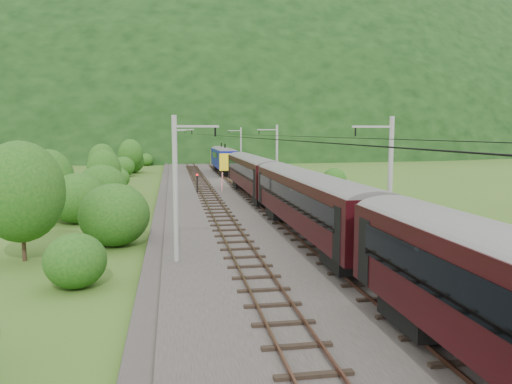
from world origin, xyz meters
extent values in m
plane|color=#3A571B|center=(0.00, 0.00, 0.00)|extent=(600.00, 600.00, 0.00)
cube|color=#38332D|center=(0.00, 10.00, 0.15)|extent=(14.00, 220.00, 0.30)
cube|color=brown|center=(-3.12, 10.00, 0.49)|extent=(0.08, 220.00, 0.15)
cube|color=brown|center=(-1.68, 10.00, 0.49)|extent=(0.08, 220.00, 0.15)
cube|color=black|center=(-2.40, 10.00, 0.36)|extent=(2.40, 220.00, 0.12)
cube|color=brown|center=(1.68, 10.00, 0.49)|extent=(0.08, 220.00, 0.15)
cube|color=brown|center=(3.12, 10.00, 0.49)|extent=(0.08, 220.00, 0.15)
cube|color=black|center=(2.40, 10.00, 0.36)|extent=(2.40, 220.00, 0.12)
cylinder|color=gray|center=(-6.20, 0.00, 4.30)|extent=(0.28, 0.28, 8.00)
cube|color=gray|center=(-5.00, 0.00, 7.70)|extent=(2.40, 0.12, 0.12)
cylinder|color=black|center=(-4.00, 0.00, 7.40)|extent=(0.10, 0.10, 0.50)
cylinder|color=gray|center=(-6.20, 32.00, 4.30)|extent=(0.28, 0.28, 8.00)
cube|color=gray|center=(-5.00, 32.00, 7.70)|extent=(2.40, 0.12, 0.12)
cylinder|color=black|center=(-4.00, 32.00, 7.40)|extent=(0.10, 0.10, 0.50)
cylinder|color=gray|center=(-6.20, 64.00, 4.30)|extent=(0.28, 0.28, 8.00)
cube|color=gray|center=(-5.00, 64.00, 7.70)|extent=(2.40, 0.12, 0.12)
cylinder|color=black|center=(-4.00, 64.00, 7.40)|extent=(0.10, 0.10, 0.50)
cylinder|color=gray|center=(-6.20, 96.00, 4.30)|extent=(0.28, 0.28, 8.00)
cube|color=gray|center=(-5.00, 96.00, 7.70)|extent=(2.40, 0.12, 0.12)
cylinder|color=black|center=(-4.00, 96.00, 7.40)|extent=(0.10, 0.10, 0.50)
cylinder|color=gray|center=(-6.20, 128.00, 4.30)|extent=(0.28, 0.28, 8.00)
cube|color=gray|center=(-5.00, 128.00, 7.70)|extent=(2.40, 0.12, 0.12)
cylinder|color=black|center=(-4.00, 128.00, 7.40)|extent=(0.10, 0.10, 0.50)
cylinder|color=gray|center=(6.20, 0.00, 4.30)|extent=(0.28, 0.28, 8.00)
cube|color=gray|center=(5.00, 0.00, 7.70)|extent=(2.40, 0.12, 0.12)
cylinder|color=black|center=(4.00, 0.00, 7.40)|extent=(0.10, 0.10, 0.50)
cylinder|color=gray|center=(6.20, 32.00, 4.30)|extent=(0.28, 0.28, 8.00)
cube|color=gray|center=(5.00, 32.00, 7.70)|extent=(2.40, 0.12, 0.12)
cylinder|color=black|center=(4.00, 32.00, 7.40)|extent=(0.10, 0.10, 0.50)
cylinder|color=gray|center=(6.20, 64.00, 4.30)|extent=(0.28, 0.28, 8.00)
cube|color=gray|center=(5.00, 64.00, 7.70)|extent=(2.40, 0.12, 0.12)
cylinder|color=black|center=(4.00, 64.00, 7.40)|extent=(0.10, 0.10, 0.50)
cylinder|color=gray|center=(6.20, 96.00, 4.30)|extent=(0.28, 0.28, 8.00)
cube|color=gray|center=(5.00, 96.00, 7.70)|extent=(2.40, 0.12, 0.12)
cylinder|color=black|center=(4.00, 96.00, 7.40)|extent=(0.10, 0.10, 0.50)
cylinder|color=gray|center=(6.20, 128.00, 4.30)|extent=(0.28, 0.28, 8.00)
cube|color=gray|center=(5.00, 128.00, 7.70)|extent=(2.40, 0.12, 0.12)
cylinder|color=black|center=(4.00, 128.00, 7.40)|extent=(0.10, 0.10, 0.50)
cylinder|color=black|center=(-2.40, 10.00, 7.10)|extent=(0.03, 198.00, 0.03)
cylinder|color=black|center=(2.40, 10.00, 7.10)|extent=(0.03, 198.00, 0.03)
ellipsoid|color=black|center=(0.00, 260.00, 0.00)|extent=(504.00, 360.00, 244.00)
cube|color=black|center=(2.40, -11.47, 1.02)|extent=(2.20, 3.21, 0.90)
cube|color=black|center=(2.40, 3.91, 2.97)|extent=(2.91, 22.04, 3.01)
cylinder|color=slate|center=(2.40, 3.91, 4.33)|extent=(2.91, 21.93, 2.91)
cube|color=black|center=(0.93, 3.91, 3.34)|extent=(0.05, 19.40, 1.15)
cube|color=black|center=(3.87, 3.91, 3.34)|extent=(0.05, 19.40, 1.15)
cube|color=black|center=(2.40, -3.81, 1.02)|extent=(2.20, 3.21, 0.90)
cube|color=black|center=(2.40, 11.62, 1.02)|extent=(2.20, 3.21, 0.90)
cube|color=black|center=(2.40, 27.00, 2.97)|extent=(2.91, 22.04, 3.01)
cylinder|color=slate|center=(2.40, 27.00, 4.33)|extent=(2.91, 21.93, 2.91)
cube|color=black|center=(0.93, 27.00, 3.34)|extent=(0.05, 19.40, 1.15)
cube|color=black|center=(3.87, 27.00, 3.34)|extent=(0.05, 19.40, 1.15)
cube|color=black|center=(2.40, 19.29, 1.02)|extent=(2.20, 3.21, 0.90)
cube|color=black|center=(2.40, 34.72, 1.02)|extent=(2.20, 3.21, 0.90)
cube|color=navy|center=(2.40, 59.12, 2.97)|extent=(2.91, 18.03, 3.01)
cylinder|color=slate|center=(2.40, 59.12, 4.33)|extent=(2.91, 17.94, 2.91)
cube|color=black|center=(0.93, 59.12, 3.34)|extent=(0.05, 15.87, 1.15)
cube|color=black|center=(3.87, 59.12, 3.34)|extent=(0.05, 15.87, 1.15)
cube|color=black|center=(2.40, 52.80, 1.02)|extent=(2.20, 3.21, 0.90)
cube|color=black|center=(2.40, 65.43, 1.02)|extent=(2.20, 3.21, 0.90)
cube|color=yellow|center=(2.40, 67.93, 2.77)|extent=(2.96, 0.50, 2.71)
cube|color=yellow|center=(2.40, 50.30, 2.77)|extent=(2.96, 0.50, 2.71)
cube|color=black|center=(2.40, 62.12, 5.03)|extent=(0.08, 1.60, 0.90)
cylinder|color=red|center=(-0.39, 33.19, 1.05)|extent=(0.16, 0.16, 1.49)
cylinder|color=red|center=(0.43, 40.90, 1.12)|extent=(0.17, 0.17, 1.63)
cylinder|color=black|center=(-3.50, 31.35, 1.33)|extent=(0.14, 0.14, 2.07)
sphere|color=red|center=(-3.50, 31.35, 2.42)|extent=(0.25, 0.25, 0.25)
ellipsoid|color=#174712|center=(-10.97, -3.10, 1.32)|extent=(2.93, 2.93, 2.64)
ellipsoid|color=#174712|center=(-10.12, 5.76, 2.05)|extent=(4.56, 4.56, 4.10)
ellipsoid|color=#174712|center=(-13.95, 14.67, 2.06)|extent=(4.59, 4.59, 4.13)
ellipsoid|color=#174712|center=(-13.11, 22.63, 2.14)|extent=(4.75, 4.75, 4.28)
ellipsoid|color=#174712|center=(-14.59, 30.16, 1.85)|extent=(4.11, 4.11, 3.70)
ellipsoid|color=#174712|center=(-13.43, 40.70, 1.34)|extent=(2.98, 2.98, 2.68)
ellipsoid|color=#174712|center=(-14.78, 51.10, 1.19)|extent=(2.64, 2.64, 2.38)
ellipsoid|color=#174712|center=(-14.40, 58.51, 1.69)|extent=(3.75, 3.75, 3.38)
ellipsoid|color=#174712|center=(-13.71, 66.05, 2.10)|extent=(4.66, 4.66, 4.20)
ellipsoid|color=#174712|center=(-15.16, 77.91, 0.93)|extent=(2.06, 2.06, 1.85)
ellipsoid|color=#174712|center=(-12.04, 85.92, 1.38)|extent=(3.07, 3.07, 2.76)
ellipsoid|color=#174712|center=(-13.72, 95.24, 2.09)|extent=(4.65, 4.65, 4.18)
cylinder|color=black|center=(-14.85, 2.62, 1.88)|extent=(0.24, 0.24, 3.76)
ellipsoid|color=#174712|center=(-14.85, 2.62, 4.03)|extent=(4.83, 4.83, 5.80)
cylinder|color=black|center=(-16.64, 16.88, 1.62)|extent=(0.24, 0.24, 3.24)
ellipsoid|color=#174712|center=(-16.64, 16.88, 3.48)|extent=(4.17, 4.17, 5.01)
cylinder|color=black|center=(-13.96, 30.93, 1.48)|extent=(0.24, 0.24, 2.97)
ellipsoid|color=#174712|center=(-13.96, 30.93, 3.18)|extent=(3.82, 3.82, 4.58)
cylinder|color=black|center=(-16.35, 47.79, 1.57)|extent=(0.24, 0.24, 3.13)
ellipsoid|color=#174712|center=(-16.35, 47.79, 3.36)|extent=(4.03, 4.03, 4.83)
cylinder|color=black|center=(-13.62, 64.11, 1.68)|extent=(0.24, 0.24, 3.37)
ellipsoid|color=#174712|center=(-13.62, 64.11, 3.61)|extent=(4.33, 4.33, 5.20)
ellipsoid|color=#174712|center=(11.15, 10.21, 0.89)|extent=(1.98, 1.98, 1.78)
ellipsoid|color=#174712|center=(13.11, 30.90, 1.38)|extent=(3.07, 3.07, 2.77)
ellipsoid|color=#174712|center=(9.90, 56.43, 0.96)|extent=(2.14, 2.14, 1.92)
camera|label=1|loc=(-6.34, -27.27, 7.37)|focal=35.00mm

